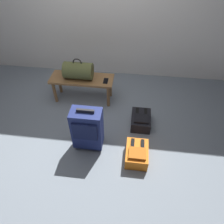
{
  "coord_description": "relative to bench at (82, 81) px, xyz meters",
  "views": [
    {
      "loc": [
        0.62,
        -1.97,
        2.33
      ],
      "look_at": [
        0.35,
        0.17,
        0.25
      ],
      "focal_mm": 33.6,
      "sensor_mm": 36.0,
      "label": 1
    }
  ],
  "objects": [
    {
      "name": "cell_phone",
      "position": [
        0.39,
        -0.04,
        0.07
      ],
      "size": [
        0.07,
        0.14,
        0.01
      ],
      "color": "black",
      "rests_on": "bench"
    },
    {
      "name": "suitcase_upright_navy",
      "position": [
        0.29,
        -0.97,
        -0.01
      ],
      "size": [
        0.38,
        0.25,
        0.67
      ],
      "color": "navy",
      "rests_on": "ground"
    },
    {
      "name": "bench",
      "position": [
        0.0,
        0.0,
        0.0
      ],
      "size": [
        1.0,
        0.36,
        0.42
      ],
      "color": "olive",
      "rests_on": "ground"
    },
    {
      "name": "ground_plane",
      "position": [
        0.19,
        -0.71,
        -0.35
      ],
      "size": [
        6.6,
        6.6,
        0.0
      ],
      "primitive_type": "plane",
      "color": "slate"
    },
    {
      "name": "duffel_bag_olive",
      "position": [
        -0.04,
        0.0,
        0.2
      ],
      "size": [
        0.44,
        0.26,
        0.34
      ],
      "color": "#51562D",
      "rests_on": "bench"
    },
    {
      "name": "backpack_orange",
      "position": [
        0.94,
        -1.1,
        -0.26
      ],
      "size": [
        0.28,
        0.38,
        0.21
      ],
      "color": "orange",
      "rests_on": "ground"
    },
    {
      "name": "backpack_dark",
      "position": [
        0.97,
        -0.49,
        -0.26
      ],
      "size": [
        0.28,
        0.38,
        0.21
      ],
      "color": "black",
      "rests_on": "ground"
    }
  ]
}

